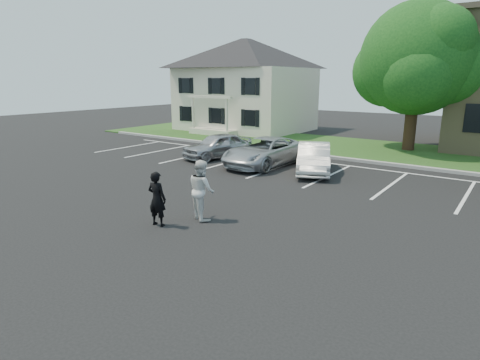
# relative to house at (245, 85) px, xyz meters

# --- Properties ---
(ground_plane) EXTENTS (90.00, 90.00, 0.00)m
(ground_plane) POSITION_rel_house_xyz_m (13.00, -19.97, -3.83)
(ground_plane) COLOR black
(ground_plane) RESTS_ON ground
(curb) EXTENTS (40.00, 0.30, 0.15)m
(curb) POSITION_rel_house_xyz_m (13.00, -7.97, -3.75)
(curb) COLOR gray
(curb) RESTS_ON ground
(grass_strip) EXTENTS (44.00, 8.00, 0.08)m
(grass_strip) POSITION_rel_house_xyz_m (13.00, -3.97, -3.79)
(grass_strip) COLOR #1A4816
(grass_strip) RESTS_ON ground
(stall_lines) EXTENTS (34.00, 5.36, 0.01)m
(stall_lines) POSITION_rel_house_xyz_m (14.40, -11.02, -3.82)
(stall_lines) COLOR white
(stall_lines) RESTS_ON ground
(house) EXTENTS (10.30, 9.22, 7.60)m
(house) POSITION_rel_house_xyz_m (0.00, 0.00, 0.00)
(house) COLOR beige
(house) RESTS_ON ground
(tree) EXTENTS (7.80, 7.20, 8.80)m
(tree) POSITION_rel_house_xyz_m (14.37, -2.72, 1.52)
(tree) COLOR black
(tree) RESTS_ON ground
(man_black_suit) EXTENTS (0.67, 0.49, 1.68)m
(man_black_suit) POSITION_rel_house_xyz_m (11.37, -20.98, -2.99)
(man_black_suit) COLOR black
(man_black_suit) RESTS_ON ground
(man_white_shirt) EXTENTS (1.15, 1.06, 1.91)m
(man_white_shirt) POSITION_rel_house_xyz_m (12.07, -19.74, -2.88)
(man_white_shirt) COLOR silver
(man_white_shirt) RESTS_ON ground
(car_silver_west) EXTENTS (2.67, 4.41, 1.41)m
(car_silver_west) POSITION_rel_house_xyz_m (6.14, -11.53, -3.13)
(car_silver_west) COLOR #B0B0B4
(car_silver_west) RESTS_ON ground
(car_silver_minivan) EXTENTS (2.65, 5.28, 1.43)m
(car_silver_minivan) POSITION_rel_house_xyz_m (9.36, -11.72, -3.11)
(car_silver_minivan) COLOR #AFB2B8
(car_silver_minivan) RESTS_ON ground
(car_white_sedan) EXTENTS (3.11, 4.41, 1.38)m
(car_white_sedan) POSITION_rel_house_xyz_m (12.09, -11.70, -3.14)
(car_white_sedan) COLOR silver
(car_white_sedan) RESTS_ON ground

